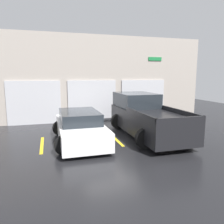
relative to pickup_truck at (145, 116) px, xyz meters
The scene contains 7 objects.
ground_plane 1.91m from the pickup_truck, 153.51° to the left, with size 28.00×28.00×0.00m, color black.
shophouse_building 4.62m from the pickup_truck, 110.70° to the left, with size 14.02×0.68×5.08m.
pickup_truck is the anchor object (origin of this frame).
sedan_white 3.07m from the pickup_truck, behind, with size 2.16×4.23×1.27m.
parking_stripe_far_left 4.66m from the pickup_truck, behind, with size 0.12×2.20×0.01m, color gold.
parking_stripe_left 1.77m from the pickup_truck, 168.83° to the right, with size 0.12×2.20×0.01m, color gold.
parking_stripe_centre 1.77m from the pickup_truck, 11.17° to the right, with size 0.12×2.20×0.01m, color gold.
Camera 1 is at (-2.70, -9.82, 2.71)m, focal length 35.00 mm.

